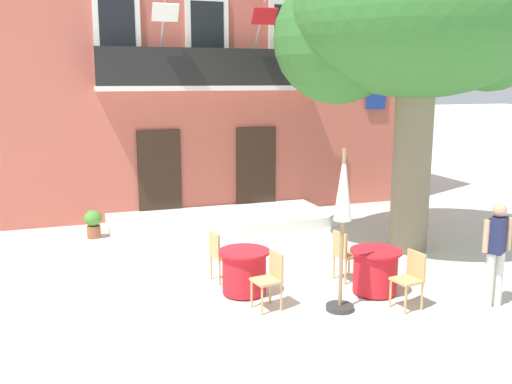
# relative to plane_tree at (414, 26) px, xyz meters

# --- Properties ---
(ground_plane) EXTENTS (120.00, 120.00, 0.00)m
(ground_plane) POSITION_rel_plane_tree_xyz_m (-3.93, -0.60, -4.59)
(ground_plane) COLOR silver
(building_facade) EXTENTS (13.00, 5.09, 7.50)m
(building_facade) POSITION_rel_plane_tree_xyz_m (-3.09, 6.39, -0.84)
(building_facade) COLOR #BC5B4C
(building_facade) RESTS_ON ground
(entrance_step_platform) EXTENTS (5.40, 2.23, 0.25)m
(entrance_step_platform) POSITION_rel_plane_tree_xyz_m (-3.10, 3.29, -4.46)
(entrance_step_platform) COLOR silver
(entrance_step_platform) RESTS_ON ground
(plane_tree) EXTENTS (5.34, 4.69, 6.30)m
(plane_tree) POSITION_rel_plane_tree_xyz_m (0.00, 0.00, 0.00)
(plane_tree) COLOR #7F755B
(plane_tree) RESTS_ON ground
(cafe_table_near_tree) EXTENTS (0.86, 0.86, 0.76)m
(cafe_table_near_tree) POSITION_rel_plane_tree_xyz_m (-3.96, -1.32, -4.20)
(cafe_table_near_tree) COLOR red
(cafe_table_near_tree) RESTS_ON ground
(cafe_chair_near_tree_0) EXTENTS (0.46, 0.46, 0.91)m
(cafe_chair_near_tree_0) POSITION_rel_plane_tree_xyz_m (-3.76, -2.05, -4.06)
(cafe_chair_near_tree_0) COLOR tan
(cafe_chair_near_tree_0) RESTS_ON ground
(cafe_chair_near_tree_1) EXTENTS (0.47, 0.47, 0.91)m
(cafe_chair_near_tree_1) POSITION_rel_plane_tree_xyz_m (-4.18, -0.60, -4.06)
(cafe_chair_near_tree_1) COLOR tan
(cafe_chair_near_tree_1) RESTS_ON ground
(cafe_table_middle) EXTENTS (0.86, 0.86, 0.76)m
(cafe_table_middle) POSITION_rel_plane_tree_xyz_m (-1.87, -2.01, -4.20)
(cafe_table_middle) COLOR red
(cafe_table_middle) RESTS_ON ground
(cafe_chair_middle_0) EXTENTS (0.46, 0.46, 0.91)m
(cafe_chair_middle_0) POSITION_rel_plane_tree_xyz_m (-2.07, -1.29, -4.06)
(cafe_chair_middle_0) COLOR tan
(cafe_chair_middle_0) RESTS_ON ground
(cafe_chair_middle_1) EXTENTS (0.46, 0.46, 0.91)m
(cafe_chair_middle_1) POSITION_rel_plane_tree_xyz_m (-1.67, -2.74, -4.06)
(cafe_chair_middle_1) COLOR tan
(cafe_chair_middle_1) RESTS_ON ground
(cafe_umbrella) EXTENTS (0.44, 0.44, 2.55)m
(cafe_umbrella) POSITION_rel_plane_tree_xyz_m (-2.75, -2.46, -2.92)
(cafe_umbrella) COLOR #997A56
(cafe_umbrella) RESTS_ON ground
(ground_planter_left) EXTENTS (0.40, 0.40, 0.64)m
(ground_planter_left) POSITION_rel_plane_tree_xyz_m (-6.15, 3.10, -4.23)
(ground_planter_left) COLOR #995638
(ground_planter_left) RESTS_ON ground
(pedestrian_near_entrance) EXTENTS (0.53, 0.37, 1.68)m
(pedestrian_near_entrance) POSITION_rel_plane_tree_xyz_m (-0.39, -3.11, -3.64)
(pedestrian_near_entrance) COLOR silver
(pedestrian_near_entrance) RESTS_ON ground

